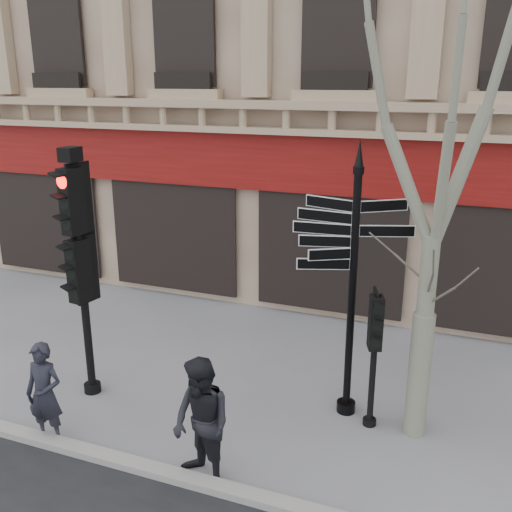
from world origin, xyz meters
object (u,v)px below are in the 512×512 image
Objects in this scene: fingerpost at (355,237)px; traffic_signal_main at (79,245)px; plane_tree at (448,66)px; pedestrian_b at (202,424)px; traffic_signal_secondary at (375,337)px; pedestrian_a at (45,394)px.

traffic_signal_main is (-4.39, -1.01, -0.30)m from fingerpost.
traffic_signal_main is 0.55× the size of plane_tree.
plane_tree reaches higher than traffic_signal_main.
fingerpost is at bearing 88.32° from pedestrian_b.
traffic_signal_secondary is 5.13m from pedestrian_a.
traffic_signal_secondary is (0.44, -0.25, -1.49)m from fingerpost.
traffic_signal_main is at bearing -171.78° from plane_tree.
fingerpost is 1.04× the size of traffic_signal_main.
traffic_signal_main is at bearing -176.44° from fingerpost.
pedestrian_a is (-4.12, -2.47, -2.23)m from fingerpost.
pedestrian_b is (-1.91, -2.22, -0.63)m from traffic_signal_secondary.
plane_tree is (5.54, 0.80, 2.79)m from traffic_signal_main.
fingerpost is 4.52m from traffic_signal_main.
pedestrian_b reaches higher than pedestrian_a.
plane_tree is 5.75m from pedestrian_b.
pedestrian_a is 2.65m from pedestrian_b.
fingerpost is 2.43× the size of pedestrian_b.
fingerpost reaches higher than pedestrian_a.
traffic_signal_main reaches higher than pedestrian_b.
plane_tree is at bearing -15.66° from traffic_signal_secondary.
fingerpost is 1.57m from traffic_signal_secondary.
plane_tree is at bearing -19.99° from fingerpost.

